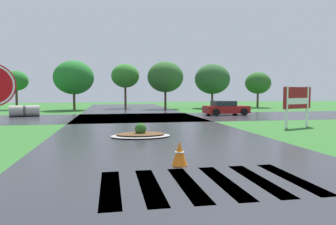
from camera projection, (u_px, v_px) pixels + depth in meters
asphalt_roadway at (164, 142)px, 13.30m from camera, size 10.25×80.00×0.01m
asphalt_cross_road at (138, 117)px, 26.01m from camera, size 90.00×9.22×0.01m
crosswalk_stripes at (206, 183)px, 7.43m from camera, size 4.95×2.89×0.01m
estate_billboard at (297, 100)px, 18.91m from camera, size 2.34×0.90×2.50m
median_island at (141, 134)px, 14.90m from camera, size 2.85×1.85×0.68m
car_dark_suv at (225, 108)px, 28.83m from camera, size 4.13×2.33×1.31m
drainage_pipe_stack at (25, 111)px, 27.00m from camera, size 2.54×1.42×0.97m
traffic_cone at (180, 153)px, 9.16m from camera, size 0.46×0.46×0.73m
background_treeline at (154, 78)px, 39.14m from camera, size 34.16×6.89×5.89m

